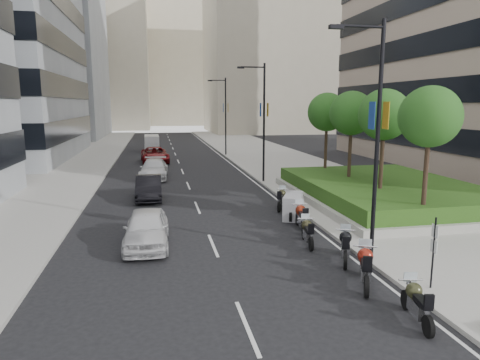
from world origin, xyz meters
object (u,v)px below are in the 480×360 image
object	(u,v)px
car_a	(147,228)
lamp_post_1	(262,117)
delivery_van	(152,144)
motorcycle_6	(281,199)
car_c	(154,169)
parking_sign	(434,249)
lamp_post_2	(224,112)
motorcycle_4	(302,217)
lamp_post_0	(374,130)
car_b	(149,188)
motorcycle_5	(293,206)
motorcycle_0	(417,303)
motorcycle_2	(345,246)
motorcycle_3	(307,232)
car_d	(155,155)
motorcycle_1	(365,267)

from	to	relation	value
car_a	lamp_post_1	bearing A→B (deg)	59.72
car_a	delivery_van	size ratio (longest dim) A/B	0.96
car_a	motorcycle_6	bearing A→B (deg)	36.78
car_c	parking_sign	bearing A→B (deg)	-66.39
lamp_post_2	motorcycle_4	distance (m)	30.88
motorcycle_6	lamp_post_0	bearing A→B (deg)	-149.66
motorcycle_6	car_b	distance (m)	8.60
car_a	motorcycle_5	bearing A→B (deg)	24.21
motorcycle_0	motorcycle_2	distance (m)	4.79
lamp_post_2	motorcycle_5	distance (m)	28.72
car_a	car_b	size ratio (longest dim) A/B	1.01
lamp_post_0	motorcycle_0	distance (m)	6.53
lamp_post_1	motorcycle_3	size ratio (longest dim) A/B	4.25
motorcycle_6	car_d	bearing A→B (deg)	43.08
lamp_post_1	motorcycle_1	world-z (taller)	lamp_post_1
parking_sign	car_b	xyz separation A→B (m)	(-9.11, 15.85, -0.70)
delivery_van	lamp_post_2	bearing A→B (deg)	-42.72
car_b	motorcycle_1	bearing A→B (deg)	-63.96
lamp_post_2	motorcycle_3	bearing A→B (deg)	-92.85
motorcycle_0	car_d	bearing A→B (deg)	22.79
motorcycle_0	motorcycle_1	size ratio (longest dim) A/B	0.92
lamp_post_1	motorcycle_2	bearing A→B (deg)	-92.92
lamp_post_1	motorcycle_6	size ratio (longest dim) A/B	4.46
lamp_post_0	motorcycle_5	distance (m)	8.02
car_a	car_c	xyz separation A→B (m)	(0.30, 17.28, -0.01)
lamp_post_2	parking_sign	xyz separation A→B (m)	(0.66, -38.00, -3.61)
parking_sign	motorcycle_6	distance (m)	11.94
car_c	car_d	distance (m)	9.80
lamp_post_1	car_b	xyz separation A→B (m)	(-8.46, -4.15, -4.31)
lamp_post_2	car_b	size ratio (longest dim) A/B	1.97
motorcycle_2	motorcycle_4	xyz separation A→B (m)	(-0.28, 4.30, 0.03)
motorcycle_5	car_a	size ratio (longest dim) A/B	0.50
lamp_post_2	motorcycle_1	xyz separation A→B (m)	(-1.19, -37.10, -4.42)
lamp_post_2	motorcycle_4	bearing A→B (deg)	-92.13
car_b	delivery_van	world-z (taller)	delivery_van
lamp_post_2	motorcycle_1	distance (m)	37.38
motorcycle_3	motorcycle_6	xyz separation A→B (m)	(0.77, 6.52, 0.01)
motorcycle_1	car_b	world-z (taller)	car_b
parking_sign	motorcycle_5	xyz separation A→B (m)	(-1.51, 9.63, -0.81)
motorcycle_0	lamp_post_1	bearing A→B (deg)	8.84
lamp_post_2	car_d	bearing A→B (deg)	-151.22
car_a	car_b	xyz separation A→B (m)	(-0.02, 9.35, -0.03)
motorcycle_0	car_d	size ratio (longest dim) A/B	0.36
lamp_post_0	motorcycle_2	size ratio (longest dim) A/B	4.25
lamp_post_0	delivery_van	bearing A→B (deg)	101.23
lamp_post_1	motorcycle_0	size ratio (longest dim) A/B	4.27
motorcycle_2	car_d	xyz separation A→B (m)	(-7.21, 30.41, 0.20)
motorcycle_3	motorcycle_1	bearing A→B (deg)	-165.61
motorcycle_4	car_c	world-z (taller)	car_c
motorcycle_4	lamp_post_2	bearing A→B (deg)	4.84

